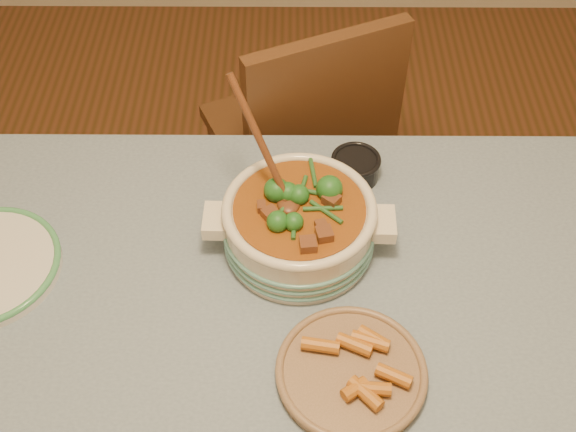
% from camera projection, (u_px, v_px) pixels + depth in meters
% --- Properties ---
extents(dining_table, '(1.68, 1.08, 0.76)m').
position_uv_depth(dining_table, '(268.00, 359.00, 1.40)').
color(dining_table, brown).
rests_on(dining_table, floor).
extents(stew_casserole, '(0.38, 0.30, 0.36)m').
position_uv_depth(stew_casserole, '(299.00, 222.00, 1.41)').
color(stew_casserole, beige).
rests_on(stew_casserole, dining_table).
extents(condiment_bowl, '(0.12, 0.12, 0.06)m').
position_uv_depth(condiment_bowl, '(355.00, 166.00, 1.58)').
color(condiment_bowl, black).
rests_on(condiment_bowl, dining_table).
extents(fried_plate, '(0.33, 0.33, 0.05)m').
position_uv_depth(fried_plate, '(351.00, 371.00, 1.26)').
color(fried_plate, '#957052').
rests_on(fried_plate, dining_table).
extents(chair_far, '(0.57, 0.57, 0.92)m').
position_uv_depth(chair_far, '(306.00, 137.00, 2.02)').
color(chair_far, '#533119').
rests_on(chair_far, floor).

